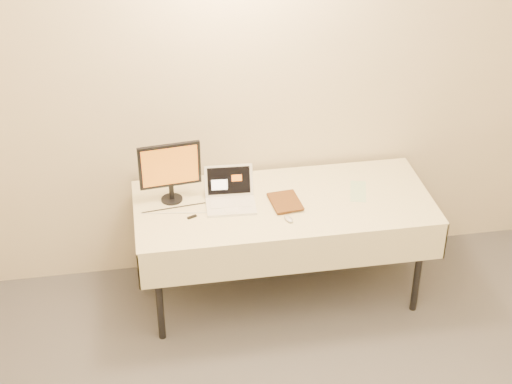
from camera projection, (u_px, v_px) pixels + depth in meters
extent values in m
cube|color=beige|center=(271.00, 82.00, 4.94)|extent=(4.00, 0.10, 2.70)
cylinder|color=black|center=(159.00, 294.00, 4.73)|extent=(0.04, 0.04, 0.69)
cylinder|color=black|center=(418.00, 267.00, 4.96)|extent=(0.04, 0.04, 0.69)
cylinder|color=black|center=(154.00, 239.00, 5.23)|extent=(0.04, 0.04, 0.69)
cylinder|color=black|center=(390.00, 216.00, 5.46)|extent=(0.04, 0.04, 0.69)
cube|color=gray|center=(284.00, 205.00, 4.90)|extent=(1.80, 0.75, 0.04)
cube|color=beige|center=(284.00, 202.00, 4.89)|extent=(1.86, 0.81, 0.01)
cube|color=beige|center=(297.00, 257.00, 4.62)|extent=(1.86, 0.01, 0.25)
cube|color=beige|center=(272.00, 187.00, 5.29)|extent=(1.86, 0.01, 0.25)
cube|color=beige|center=(136.00, 233.00, 4.83)|extent=(0.01, 0.81, 0.25)
cube|color=beige|center=(423.00, 206.00, 5.09)|extent=(0.01, 0.81, 0.25)
cube|color=white|center=(231.00, 206.00, 4.83)|extent=(0.31, 0.23, 0.02)
cube|color=white|center=(229.00, 180.00, 4.89)|extent=(0.31, 0.10, 0.19)
cube|color=black|center=(229.00, 180.00, 4.89)|extent=(0.27, 0.08, 0.16)
cylinder|color=black|center=(172.00, 199.00, 4.90)|extent=(0.15, 0.15, 0.01)
cube|color=black|center=(171.00, 192.00, 4.87)|extent=(0.03, 0.02, 0.10)
cube|color=black|center=(170.00, 165.00, 4.77)|extent=(0.38, 0.06, 0.29)
cube|color=orange|center=(170.00, 165.00, 4.77)|extent=(0.34, 0.04, 0.25)
imported|color=brown|center=(272.00, 190.00, 4.78)|extent=(0.18, 0.04, 0.24)
cube|color=black|center=(218.00, 179.00, 5.07)|extent=(0.14, 0.06, 0.06)
cube|color=#FF0C17|center=(219.00, 181.00, 5.04)|extent=(0.10, 0.01, 0.03)
ellipsoid|color=#B9B9BB|center=(289.00, 219.00, 4.71)|extent=(0.07, 0.09, 0.02)
cube|color=#BBE2B4|center=(358.00, 191.00, 4.99)|extent=(0.16, 0.27, 0.00)
cube|color=black|center=(192.00, 217.00, 4.73)|extent=(0.06, 0.04, 0.01)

